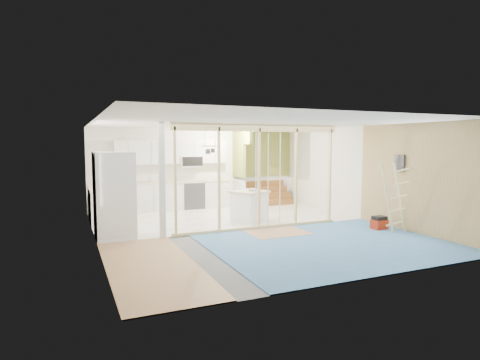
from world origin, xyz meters
name	(u,v)px	position (x,y,z in m)	size (l,w,h in m)	color
room	(248,177)	(0.00, 0.00, 1.30)	(7.01, 8.01, 2.61)	slate
floor_overlays	(249,229)	(0.07, 0.06, 0.01)	(7.00, 8.00, 0.03)	silver
stud_frame	(239,166)	(-0.24, 0.00, 1.59)	(4.66, 0.14, 2.60)	beige
base_cabinets	(154,198)	(-1.61, 3.36, 0.47)	(4.45, 2.24, 0.93)	silver
upper_cabinets	(174,153)	(-0.84, 3.82, 1.82)	(3.60, 0.41, 0.85)	silver
green_partition	(257,178)	(2.04, 3.66, 0.94)	(2.25, 1.51, 2.60)	olive
pot_rack	(210,148)	(-0.31, 1.89, 2.00)	(0.52, 0.52, 0.72)	black
sheathing_panel	(420,179)	(3.48, -2.00, 1.30)	(0.02, 4.00, 2.60)	tan
electrical_panel	(400,163)	(3.43, -1.40, 1.65)	(0.04, 0.30, 0.40)	#393A3F
ceiling_light	(249,130)	(1.40, 3.00, 2.54)	(0.32, 0.32, 0.08)	#FFEABF
fridge	(115,195)	(-3.06, 0.45, 0.97)	(0.86, 0.83, 1.93)	white
island	(249,206)	(0.55, 1.10, 0.41)	(1.12, 1.12, 0.83)	white
bowl	(252,190)	(0.63, 1.09, 0.86)	(0.24, 0.24, 0.06)	white
soap_bottle_a	(150,177)	(-1.63, 3.73, 1.08)	(0.12, 0.12, 0.30)	silver
soap_bottle_b	(207,177)	(0.24, 3.75, 1.03)	(0.09, 0.09, 0.20)	white
toolbox	(379,223)	(3.00, -1.24, 0.16)	(0.37, 0.28, 0.34)	#99220E
ladder	(395,198)	(3.03, -1.69, 0.85)	(0.89, 0.13, 1.66)	#D0C37F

